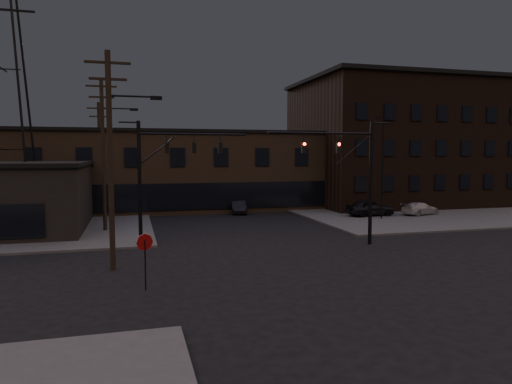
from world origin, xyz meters
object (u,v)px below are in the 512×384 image
traffic_signal_far (160,168)px  parked_car_lot_a (370,208)px  car_crossing (238,207)px  traffic_signal_near (355,169)px  stop_sign (145,248)px  parked_car_lot_b (420,209)px

traffic_signal_far → parked_car_lot_a: traffic_signal_far is taller
traffic_signal_far → car_crossing: 17.00m
traffic_signal_near → parked_car_lot_a: traffic_signal_near is taller
traffic_signal_near → car_crossing: 18.45m
stop_sign → traffic_signal_near: bearing=25.9°
parked_car_lot_a → parked_car_lot_b: size_ratio=1.11×
traffic_signal_near → stop_sign: 15.17m
stop_sign → car_crossing: bearing=67.9°
traffic_signal_near → car_crossing: bearing=101.6°
stop_sign → parked_car_lot_b: stop_sign is taller
parked_car_lot_a → parked_car_lot_b: parked_car_lot_a is taller
traffic_signal_far → traffic_signal_near: bearing=-16.2°
stop_sign → parked_car_lot_a: bearing=40.5°
traffic_signal_far → parked_car_lot_b: traffic_signal_far is taller
parked_car_lot_b → car_crossing: (-16.16, 6.75, -0.07)m
traffic_signal_far → stop_sign: 10.55m
parked_car_lot_b → car_crossing: 17.51m
traffic_signal_far → parked_car_lot_a: 21.55m
parked_car_lot_a → car_crossing: 12.76m
traffic_signal_near → traffic_signal_far: (-12.07, 3.50, 0.08)m
traffic_signal_near → car_crossing: (-3.60, 17.58, -4.27)m
stop_sign → traffic_signal_far: bearing=82.7°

